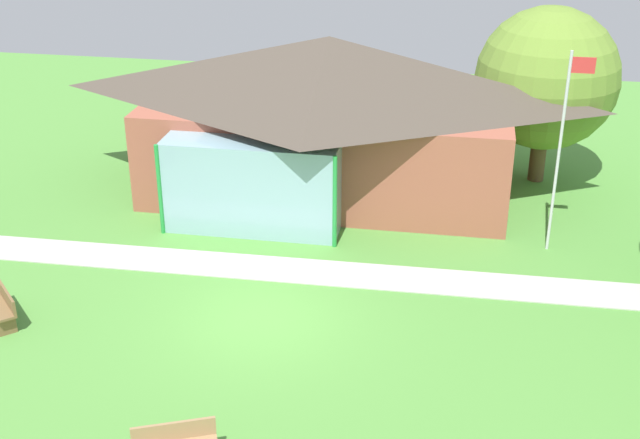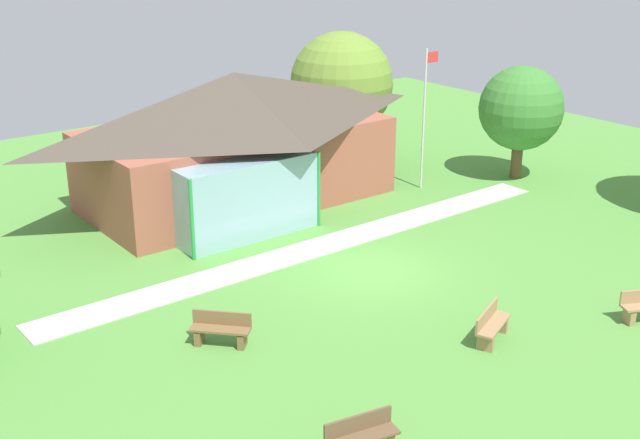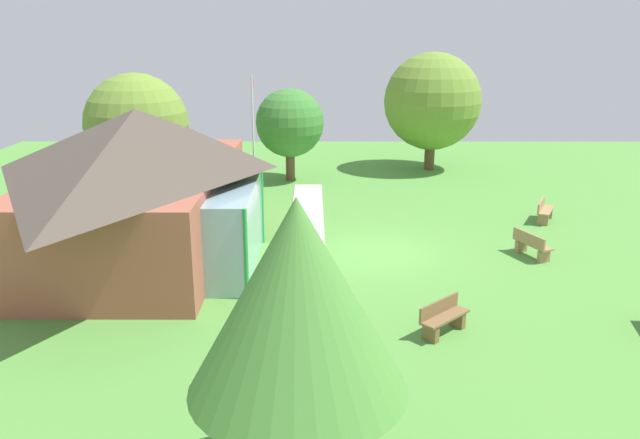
{
  "view_description": "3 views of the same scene",
  "coord_description": "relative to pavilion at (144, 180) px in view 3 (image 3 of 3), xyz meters",
  "views": [
    {
      "loc": [
        4.2,
        -16.3,
        10.47
      ],
      "look_at": [
        0.84,
        2.79,
        1.32
      ],
      "focal_mm": 47.6,
      "sensor_mm": 36.0,
      "label": 1
    },
    {
      "loc": [
        -14.78,
        -16.84,
        10.06
      ],
      "look_at": [
        -0.19,
        2.24,
        1.01
      ],
      "focal_mm": 45.68,
      "sensor_mm": 36.0,
      "label": 2
    },
    {
      "loc": [
        -20.12,
        1.85,
        7.25
      ],
      "look_at": [
        0.86,
        1.91,
        0.91
      ],
      "focal_mm": 35.51,
      "sensor_mm": 36.0,
      "label": 3
    }
  ],
  "objects": [
    {
      "name": "bench_front_center",
      "position": [
        -0.54,
        -12.77,
        -2.09
      ],
      "size": [
        1.55,
        0.98,
        0.84
      ],
      "rotation": [
        0.0,
        0.0,
        3.54
      ],
      "color": "#9E7A51",
      "rests_on": "ground_plane"
    },
    {
      "name": "tree_far_east",
      "position": [
        13.12,
        -11.61,
        1.12
      ],
      "size": [
        5.05,
        5.05,
        6.15
      ],
      "color": "brown",
      "rests_on": "ground_plane"
    },
    {
      "name": "tree_west_hedge",
      "position": [
        -11.86,
        -5.49,
        1.02
      ],
      "size": [
        3.32,
        3.32,
        5.03
      ],
      "color": "brown",
      "rests_on": "ground_plane"
    },
    {
      "name": "footpath",
      "position": [
        -0.16,
        -5.32,
        -2.48
      ],
      "size": [
        19.32,
        1.57,
        0.03
      ],
      "primitive_type": "cube",
      "rotation": [
        0.0,
        0.0,
        0.01
      ],
      "color": "#BCB7B2",
      "rests_on": "ground_plane"
    },
    {
      "name": "ground_plane",
      "position": [
        -0.16,
        -7.7,
        -2.49
      ],
      "size": [
        44.0,
        44.0,
        0.0
      ],
      "primitive_type": "plane",
      "color": "#54933D"
    },
    {
      "name": "tree_behind_pavilion_right",
      "position": [
        6.51,
        2.02,
        0.83
      ],
      "size": [
        4.37,
        4.37,
        5.52
      ],
      "color": "brown",
      "rests_on": "ground_plane"
    },
    {
      "name": "flagpole",
      "position": [
        6.59,
        -2.92,
        0.5
      ],
      "size": [
        0.64,
        0.08,
        5.41
      ],
      "color": "silver",
      "rests_on": "ground_plane"
    },
    {
      "name": "tree_east_hedge",
      "position": [
        10.55,
        -4.28,
        0.35
      ],
      "size": [
        3.33,
        3.33,
        4.53
      ],
      "color": "brown",
      "rests_on": "ground_plane"
    },
    {
      "name": "bench_mid_left",
      "position": [
        -6.03,
        -8.85,
        -2.09
      ],
      "size": [
        1.35,
        1.39,
        0.84
      ],
      "rotation": [
        0.0,
        0.0,
        2.33
      ],
      "color": "brown",
      "rests_on": "ground_plane"
    },
    {
      "name": "bench_front_right",
      "position": [
        3.53,
        -14.56,
        -2.09
      ],
      "size": [
        1.54,
        1.07,
        0.84
      ],
      "rotation": [
        0.0,
        0.0,
        2.68
      ],
      "color": "#9E7A51",
      "rests_on": "ground_plane"
    },
    {
      "name": "pavilion",
      "position": [
        0.0,
        0.0,
        0.0
      ],
      "size": [
        11.79,
        7.21,
        4.79
      ],
      "color": "#A35642",
      "rests_on": "ground_plane"
    }
  ]
}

